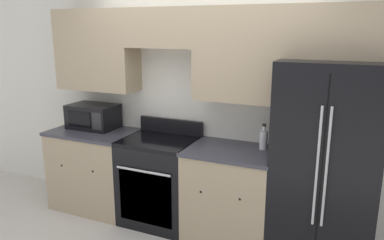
{
  "coord_description": "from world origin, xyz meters",
  "views": [
    {
      "loc": [
        1.47,
        -2.97,
        2.08
      ],
      "look_at": [
        0.0,
        0.31,
        1.18
      ],
      "focal_mm": 35.0,
      "sensor_mm": 36.0,
      "label": 1
    }
  ],
  "objects_px": {
    "oven_range": "(160,180)",
    "microwave": "(93,116)",
    "refrigerator": "(325,163)",
    "bottle": "(264,139)"
  },
  "relations": [
    {
      "from": "refrigerator",
      "to": "microwave",
      "type": "bearing_deg",
      "value": 178.68
    },
    {
      "from": "oven_range",
      "to": "refrigerator",
      "type": "relative_size",
      "value": 0.6
    },
    {
      "from": "oven_range",
      "to": "microwave",
      "type": "height_order",
      "value": "microwave"
    },
    {
      "from": "refrigerator",
      "to": "microwave",
      "type": "relative_size",
      "value": 3.27
    },
    {
      "from": "oven_range",
      "to": "bottle",
      "type": "relative_size",
      "value": 4.37
    },
    {
      "from": "refrigerator",
      "to": "bottle",
      "type": "height_order",
      "value": "refrigerator"
    },
    {
      "from": "refrigerator",
      "to": "oven_range",
      "type": "bearing_deg",
      "value": -178.68
    },
    {
      "from": "refrigerator",
      "to": "bottle",
      "type": "bearing_deg",
      "value": 170.18
    },
    {
      "from": "microwave",
      "to": "bottle",
      "type": "distance_m",
      "value": 2.0
    },
    {
      "from": "oven_range",
      "to": "bottle",
      "type": "bearing_deg",
      "value": 7.36
    }
  ]
}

